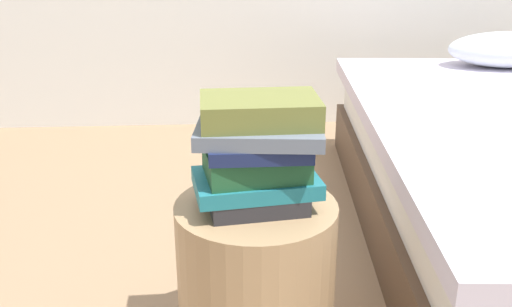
{
  "coord_description": "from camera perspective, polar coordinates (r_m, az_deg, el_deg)",
  "views": [
    {
      "loc": [
        -0.08,
        -1.29,
        1.07
      ],
      "look_at": [
        0.0,
        0.0,
        0.57
      ],
      "focal_mm": 41.49,
      "sensor_mm": 36.0,
      "label": 1
    }
  ],
  "objects": [
    {
      "name": "book_olive",
      "position": [
        1.36,
        0.36,
        4.2
      ],
      "size": [
        0.28,
        0.19,
        0.06
      ],
      "primitive_type": "cube",
      "rotation": [
        0.0,
        0.0,
        0.03
      ],
      "color": "olive",
      "rests_on": "book_slate"
    },
    {
      "name": "book_charcoal",
      "position": [
        1.43,
        -0.08,
        -4.37
      ],
      "size": [
        0.25,
        0.2,
        0.04
      ],
      "primitive_type": "cube",
      "rotation": [
        0.0,
        0.0,
        0.14
      ],
      "color": "#28282D",
      "rests_on": "side_table"
    },
    {
      "name": "book_slate",
      "position": [
        1.36,
        0.32,
        2.05
      ],
      "size": [
        0.31,
        0.21,
        0.03
      ],
      "primitive_type": "cube",
      "rotation": [
        0.0,
        0.0,
        -0.09
      ],
      "color": "slate",
      "rests_on": "book_navy"
    },
    {
      "name": "side_table",
      "position": [
        1.55,
        0.0,
        -12.22
      ],
      "size": [
        0.4,
        0.4,
        0.43
      ],
      "primitive_type": "cylinder",
      "color": "tan",
      "rests_on": "ground_plane"
    },
    {
      "name": "book_navy",
      "position": [
        1.38,
        0.27,
        0.88
      ],
      "size": [
        0.24,
        0.2,
        0.03
      ],
      "primitive_type": "cube",
      "rotation": [
        0.0,
        0.0,
        0.01
      ],
      "color": "#19234C",
      "rests_on": "book_forest"
    },
    {
      "name": "book_teal",
      "position": [
        1.42,
        0.14,
        -2.77
      ],
      "size": [
        0.31,
        0.22,
        0.04
      ],
      "primitive_type": "cube",
      "rotation": [
        0.0,
        0.0,
        0.14
      ],
      "color": "#1E727F",
      "rests_on": "book_charcoal"
    },
    {
      "name": "book_forest",
      "position": [
        1.4,
        0.18,
        -0.9
      ],
      "size": [
        0.26,
        0.2,
        0.06
      ],
      "primitive_type": "cube",
      "rotation": [
        0.0,
        0.0,
        0.15
      ],
      "color": "#1E512D",
      "rests_on": "book_teal"
    }
  ]
}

